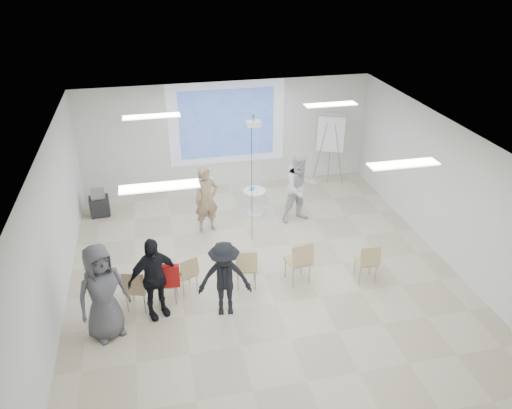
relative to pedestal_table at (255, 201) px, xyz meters
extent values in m
cube|color=beige|center=(-0.36, -2.59, -0.44)|extent=(8.00, 9.00, 0.10)
cube|color=white|center=(-0.36, -2.59, 2.66)|extent=(8.00, 9.00, 0.10)
cube|color=silver|center=(-0.36, 1.96, 1.11)|extent=(8.00, 0.10, 3.00)
cube|color=silver|center=(-4.41, -2.59, 1.11)|extent=(0.10, 9.00, 3.00)
cube|color=silver|center=(3.69, -2.59, 1.11)|extent=(0.10, 9.00, 3.00)
cube|color=silver|center=(-0.36, 1.90, 1.46)|extent=(3.20, 0.01, 2.30)
cube|color=#375DBB|center=(-0.36, 1.88, 1.46)|extent=(2.60, 0.01, 1.90)
cylinder|color=white|center=(0.00, 0.00, -0.37)|extent=(0.55, 0.55, 0.05)
cylinder|color=white|center=(0.00, 0.00, -0.06)|extent=(0.15, 0.15, 0.62)
cylinder|color=white|center=(0.00, 0.00, 0.27)|extent=(0.74, 0.74, 0.04)
cube|color=white|center=(0.03, -0.05, 0.30)|extent=(0.21, 0.16, 0.01)
cube|color=teal|center=(-0.05, 0.08, 0.31)|extent=(0.19, 0.23, 0.01)
imported|color=#9C7E5F|center=(-1.28, -0.51, 0.54)|extent=(0.79, 0.64, 1.88)
imported|color=silver|center=(1.03, -0.51, 0.60)|extent=(1.08, 0.93, 1.98)
cube|color=white|center=(-1.10, -0.26, 0.84)|extent=(0.08, 0.13, 0.04)
cube|color=white|center=(0.85, -0.26, 0.94)|extent=(0.07, 0.14, 0.04)
cube|color=tan|center=(-2.95, -3.11, 0.05)|extent=(0.52, 0.52, 0.04)
cube|color=tan|center=(-3.01, -3.30, 0.30)|extent=(0.42, 0.20, 0.40)
cylinder|color=#92959A|center=(-3.16, -3.22, -0.18)|extent=(0.03, 0.03, 0.43)
cylinder|color=gray|center=(-2.84, -3.32, -0.18)|extent=(0.03, 0.03, 0.43)
cylinder|color=gray|center=(-3.06, -2.90, -0.18)|extent=(0.03, 0.03, 0.43)
cylinder|color=#94979C|center=(-2.74, -3.00, -0.18)|extent=(0.03, 0.03, 0.43)
cube|color=tan|center=(-2.39, -3.02, 0.03)|extent=(0.45, 0.45, 0.04)
cube|color=tan|center=(-2.42, -3.20, 0.27)|extent=(0.40, 0.13, 0.38)
cylinder|color=#97999F|center=(-2.58, -3.15, -0.19)|extent=(0.02, 0.02, 0.41)
cylinder|color=gray|center=(-2.26, -3.20, -0.19)|extent=(0.02, 0.02, 0.41)
cylinder|color=gray|center=(-2.53, -2.84, -0.19)|extent=(0.02, 0.02, 0.41)
cylinder|color=gray|center=(-2.21, -2.88, -0.19)|extent=(0.02, 0.02, 0.41)
cube|color=tan|center=(-2.02, -2.79, 0.02)|extent=(0.51, 0.51, 0.04)
cube|color=tan|center=(-1.94, -2.96, 0.24)|extent=(0.38, 0.23, 0.36)
cylinder|color=gray|center=(-2.09, -3.00, -0.19)|extent=(0.03, 0.03, 0.40)
cylinder|color=gray|center=(-1.81, -2.87, -0.19)|extent=(0.03, 0.03, 0.40)
cylinder|color=gray|center=(-2.22, -2.71, -0.19)|extent=(0.03, 0.03, 0.40)
cylinder|color=gray|center=(-1.94, -2.58, -0.19)|extent=(0.03, 0.03, 0.40)
cube|color=tan|center=(-0.81, -2.89, 0.06)|extent=(0.48, 0.48, 0.04)
cube|color=tan|center=(-0.84, -3.09, 0.32)|extent=(0.43, 0.15, 0.41)
cylinder|color=gray|center=(-1.00, -3.04, -0.17)|extent=(0.03, 0.03, 0.45)
cylinder|color=gray|center=(-0.66, -3.09, -0.17)|extent=(0.03, 0.03, 0.45)
cylinder|color=#96989E|center=(-0.95, -2.70, -0.17)|extent=(0.03, 0.03, 0.45)
cylinder|color=gray|center=(-0.61, -2.74, -0.17)|extent=(0.03, 0.03, 0.45)
cube|color=tan|center=(0.25, -2.96, 0.09)|extent=(0.53, 0.53, 0.04)
cube|color=tan|center=(0.29, -3.17, 0.36)|extent=(0.46, 0.17, 0.43)
cylinder|color=#919399|center=(0.10, -3.17, -0.15)|extent=(0.03, 0.03, 0.48)
cylinder|color=gray|center=(0.46, -3.11, -0.15)|extent=(0.03, 0.03, 0.48)
cylinder|color=gray|center=(0.04, -2.81, -0.15)|extent=(0.03, 0.03, 0.48)
cylinder|color=#94969D|center=(0.40, -2.75, -0.15)|extent=(0.03, 0.03, 0.48)
cube|color=tan|center=(1.64, -3.21, 0.05)|extent=(0.44, 0.44, 0.04)
cube|color=tan|center=(1.62, -3.41, 0.29)|extent=(0.42, 0.11, 0.39)
cylinder|color=gray|center=(1.46, -3.37, -0.18)|extent=(0.02, 0.02, 0.43)
cylinder|color=gray|center=(1.79, -3.39, -0.18)|extent=(0.02, 0.02, 0.43)
cylinder|color=gray|center=(1.48, -3.04, -0.18)|extent=(0.02, 0.02, 0.43)
cylinder|color=#909298|center=(1.82, -3.06, -0.18)|extent=(0.02, 0.02, 0.43)
cube|color=#B51616|center=(-2.39, -3.24, 0.33)|extent=(0.50, 0.18, 0.47)
imported|color=black|center=(-2.02, -2.77, 0.05)|extent=(0.36, 0.33, 0.02)
imported|color=black|center=(-2.63, -3.41, 0.56)|extent=(1.27, 1.01, 1.90)
imported|color=black|center=(-1.36, -3.63, 0.47)|extent=(1.20, 0.77, 1.73)
imported|color=#545358|center=(-3.50, -3.76, 0.64)|extent=(1.20, 1.06, 2.06)
cylinder|color=gray|center=(2.18, 1.38, 0.56)|extent=(0.25, 0.35, 1.88)
cylinder|color=gray|center=(2.66, 1.17, 0.56)|extent=(0.42, 0.08, 1.88)
cylinder|color=gray|center=(2.56, 1.58, 0.56)|extent=(0.20, 0.40, 1.87)
cube|color=white|center=(2.47, 1.39, 1.15)|extent=(0.77, 0.50, 1.05)
cube|color=gray|center=(2.49, 1.43, 1.62)|extent=(0.72, 0.37, 0.07)
cube|color=black|center=(-3.88, 0.81, -0.12)|extent=(0.51, 0.42, 0.48)
cube|color=gray|center=(-3.88, 0.81, 0.22)|extent=(0.36, 0.31, 0.21)
cylinder|color=black|center=(-4.06, 0.66, -0.36)|extent=(0.06, 0.06, 0.06)
cylinder|color=black|center=(-3.67, 0.68, -0.36)|extent=(0.06, 0.06, 0.06)
cylinder|color=black|center=(-4.08, 0.94, -0.36)|extent=(0.06, 0.06, 0.06)
cylinder|color=black|center=(-3.69, 0.97, -0.36)|extent=(0.06, 0.06, 0.06)
cube|color=white|center=(-0.26, -1.09, 2.43)|extent=(0.30, 0.25, 0.10)
cylinder|color=gray|center=(-0.26, -1.09, 2.54)|extent=(0.04, 0.04, 0.14)
cylinder|color=black|center=(-0.32, -1.17, 0.99)|extent=(0.01, 0.01, 2.77)
cylinder|color=white|center=(-0.22, -1.19, 0.99)|extent=(0.01, 0.01, 2.77)
cube|color=white|center=(-2.36, -0.59, 2.58)|extent=(1.20, 0.30, 0.02)
cube|color=white|center=(1.64, -0.59, 2.58)|extent=(1.20, 0.30, 0.02)
cube|color=white|center=(-2.36, -4.09, 2.58)|extent=(1.20, 0.30, 0.02)
cube|color=white|center=(1.64, -4.09, 2.58)|extent=(1.20, 0.30, 0.02)
camera|label=1|loc=(-2.40, -11.01, 5.85)|focal=35.00mm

